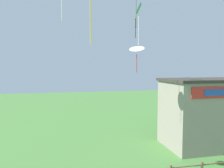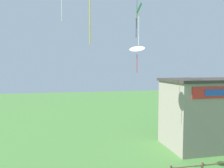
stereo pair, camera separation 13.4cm
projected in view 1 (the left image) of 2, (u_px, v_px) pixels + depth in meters
seaside_building at (212, 112)px, 19.47m from camera, size 8.66×4.80×6.01m
kite_green_diamond at (139, 17)px, 15.68m from camera, size 0.56×0.65×2.96m
kite_white_delta at (137, 49)px, 15.43m from camera, size 1.47×1.45×2.00m
kite_yellow_diamond at (136, 20)px, 19.46m from camera, size 0.35×0.57×2.38m
kite_pink_diamond at (136, 1)px, 21.07m from camera, size 0.77×0.62×3.62m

